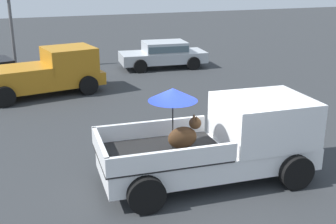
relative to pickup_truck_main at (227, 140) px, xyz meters
name	(u,v)px	position (x,y,z in m)	size (l,w,h in m)	color
ground_plane	(207,179)	(-0.46, 0.02, -0.96)	(80.00, 80.00, 0.00)	#2D3033
pickup_truck_main	(227,140)	(0.00, 0.00, 0.00)	(5.15, 2.49, 2.29)	black
pickup_truck_red	(46,73)	(-3.25, 9.07, -0.09)	(5.04, 2.82, 1.80)	black
parked_sedan_near	(164,53)	(2.82, 12.05, -0.22)	(4.45, 2.30, 1.33)	black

